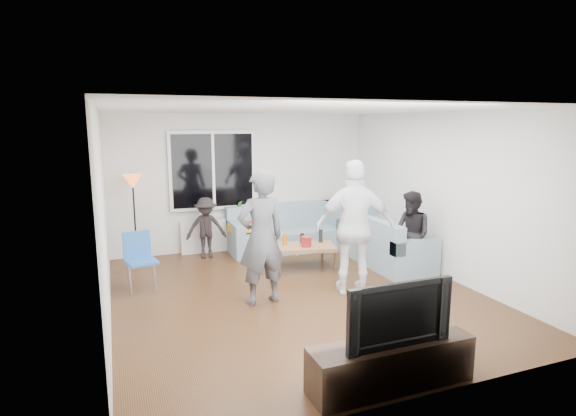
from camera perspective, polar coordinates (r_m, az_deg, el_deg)
name	(u,v)px	position (r m, az deg, el deg)	size (l,w,h in m)	color
floor	(296,295)	(6.77, 1.05, -10.71)	(5.00, 5.50, 0.04)	#56351C
ceiling	(297,108)	(6.32, 1.14, 12.22)	(5.00, 5.50, 0.04)	white
wall_back	(243,182)	(9.01, -5.57, 3.24)	(5.00, 0.04, 2.60)	silver
wall_front	(421,259)	(4.06, 16.10, -6.09)	(5.00, 0.04, 2.60)	silver
wall_left	(102,218)	(5.96, -21.97, -1.21)	(0.04, 5.50, 2.60)	silver
wall_right	(444,195)	(7.72, 18.71, 1.51)	(0.04, 5.50, 2.60)	silver
window_frame	(213,170)	(8.77, -9.25, 4.59)	(1.62, 0.06, 1.47)	white
window_glass	(213,171)	(8.73, -9.19, 4.57)	(1.50, 0.02, 1.35)	black
window_mullion	(213,171)	(8.72, -9.18, 4.56)	(0.05, 0.03, 1.35)	white
radiator	(215,235)	(8.94, -8.96, -3.36)	(1.30, 0.12, 0.62)	silver
potted_plant	(238,209)	(8.91, -6.18, -0.18)	(0.19, 0.15, 0.34)	#276227
vase	(200,217)	(8.77, -10.76, -1.06)	(0.16, 0.16, 0.16)	white
sofa_back_section	(289,228)	(8.93, 0.08, -2.48)	(2.30, 0.85, 0.85)	gray
sofa_right_section	(384,239)	(8.30, 11.73, -3.71)	(0.85, 2.00, 0.85)	gray
sofa_corner	(351,223)	(9.49, 7.72, -1.80)	(0.85, 0.85, 0.85)	gray
cushion_yellow	(240,228)	(8.60, -5.95, -2.47)	(0.38, 0.32, 0.14)	gold
cushion_red	(247,226)	(8.72, -5.04, -2.27)	(0.36, 0.30, 0.13)	maroon
coffee_table	(302,257)	(7.85, 1.72, -6.01)	(1.10, 0.60, 0.40)	#976D49
pitcher	(306,242)	(7.70, 2.27, -4.15)	(0.17, 0.17, 0.17)	maroon
side_chair	(142,262)	(7.09, -17.60, -6.40)	(0.40, 0.40, 0.86)	#275FAB
floor_lamp	(135,220)	(8.34, -18.35, -1.46)	(0.32, 0.32, 1.56)	#D65E28
player_left	(261,238)	(6.20, -3.32, -3.68)	(0.67, 0.44, 1.83)	#49494E
player_right	(355,228)	(6.62, 8.26, -2.42)	(1.13, 0.47, 1.93)	white
spectator_right	(411,234)	(7.62, 14.96, -3.13)	(0.66, 0.52, 1.36)	black
spectator_back	(206,228)	(8.50, -10.06, -2.42)	(0.72, 0.41, 1.11)	black
tv_console	(391,364)	(4.63, 12.59, -18.25)	(1.60, 0.40, 0.44)	#36241B
television	(393,311)	(4.41, 12.87, -12.25)	(1.06, 0.14, 0.61)	black
bottle_e	(321,236)	(7.98, 4.04, -3.44)	(0.07, 0.07, 0.23)	black
bottle_a	(285,239)	(7.76, -0.40, -3.90)	(0.07, 0.07, 0.20)	#CD610C
bottle_c	(302,238)	(7.91, 1.74, -3.73)	(0.07, 0.07, 0.17)	black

